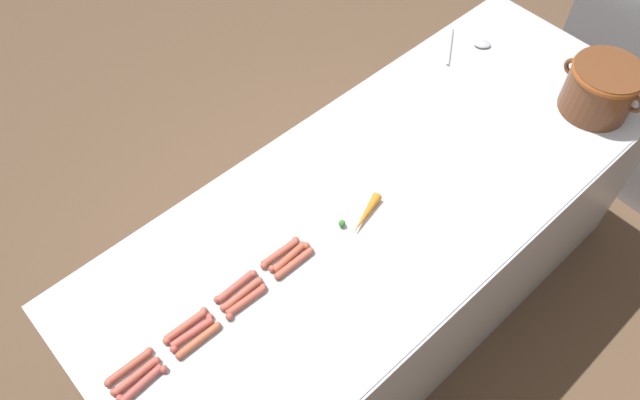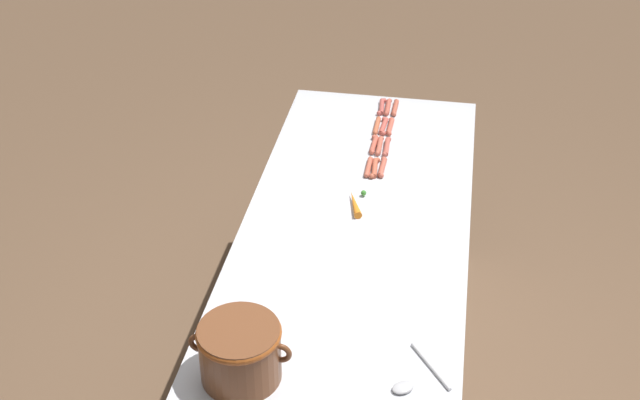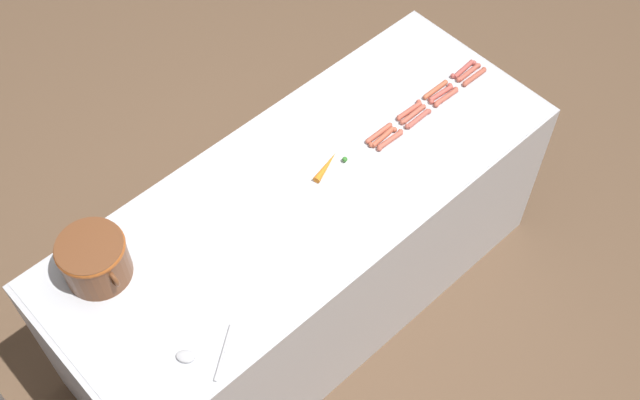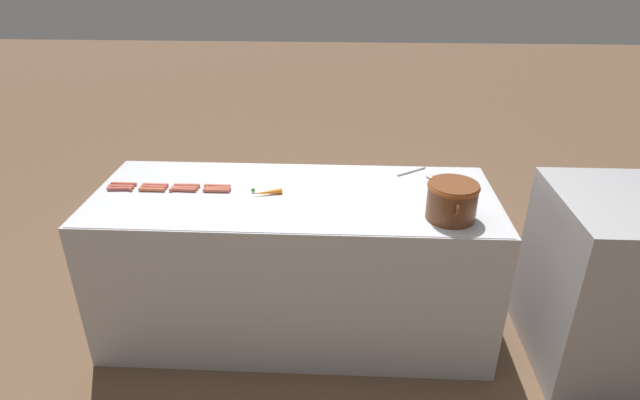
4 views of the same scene
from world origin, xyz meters
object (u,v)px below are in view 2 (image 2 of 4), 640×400
object	(u,v)px
hot_dog_8	(382,107)
hot_dog_11	(368,167)
serving_spoon	(412,380)
hot_dog_6	(380,146)
hot_dog_5	(384,126)
hot_dog_9	(377,126)
hot_dog_3	(382,167)
hot_dog_4	(388,107)
hot_dog_7	(375,168)
carrot	(355,203)
hot_dog_2	(387,147)
bean_pot	(240,350)
hot_dog_0	(395,108)
hot_dog_10	(373,145)
hot_dog_1	(390,127)

from	to	relation	value
hot_dog_8	hot_dog_11	world-z (taller)	same
serving_spoon	hot_dog_6	bearing A→B (deg)	-79.35
hot_dog_5	hot_dog_9	bearing A→B (deg)	0.70
hot_dog_8	hot_dog_11	bearing A→B (deg)	90.28
hot_dog_3	serving_spoon	bearing A→B (deg)	100.67
hot_dog_3	hot_dog_6	distance (m)	0.18
hot_dog_6	serving_spoon	size ratio (longest dim) A/B	0.65
hot_dog_4	hot_dog_9	xyz separation A→B (m)	(0.03, 0.19, 0.00)
hot_dog_7	carrot	size ratio (longest dim) A/B	0.87
hot_dog_2	carrot	size ratio (longest dim) A/B	0.87
hot_dog_6	bean_pot	bearing A→B (deg)	79.62
hot_dog_6	carrot	bearing A→B (deg)	84.55
serving_spoon	carrot	size ratio (longest dim) A/B	1.35
hot_dog_0	hot_dog_8	xyz separation A→B (m)	(0.06, 0.00, 0.00)
hot_dog_6	hot_dog_11	xyz separation A→B (m)	(0.03, 0.18, 0.00)
hot_dog_6	hot_dog_7	size ratio (longest dim) A/B	1.00
hot_dog_6	hot_dog_10	xyz separation A→B (m)	(0.03, -0.01, 0.00)
hot_dog_5	hot_dog_8	xyz separation A→B (m)	(0.03, -0.19, 0.00)
hot_dog_3	hot_dog_11	size ratio (longest dim) A/B	1.00
hot_dog_8	bean_pot	xyz separation A→B (m)	(0.23, 1.81, 0.10)
hot_dog_1	serving_spoon	world-z (taller)	hot_dog_1
hot_dog_9	hot_dog_11	xyz separation A→B (m)	(-0.00, 0.36, 0.00)
serving_spoon	hot_dog_7	bearing A→B (deg)	-77.76
hot_dog_0	bean_pot	xyz separation A→B (m)	(0.30, 1.81, 0.10)
hot_dog_4	hot_dog_8	world-z (taller)	same
hot_dog_7	hot_dog_6	bearing A→B (deg)	-89.72
hot_dog_3	hot_dog_10	distance (m)	0.19
hot_dog_2	carrot	xyz separation A→B (m)	(0.08, 0.47, 0.00)
hot_dog_3	hot_dog_5	distance (m)	0.36
hot_dog_0	hot_dog_4	bearing A→B (deg)	-0.94
hot_dog_4	hot_dog_5	world-z (taller)	same
hot_dog_2	hot_dog_7	distance (m)	0.19
hot_dog_5	hot_dog_6	distance (m)	0.18
hot_dog_5	hot_dog_3	bearing A→B (deg)	95.50
hot_dog_2	serving_spoon	world-z (taller)	hot_dog_2
hot_dog_6	hot_dog_10	size ratio (longest dim) A/B	1.00
hot_dog_0	hot_dog_4	xyz separation A→B (m)	(0.04, -0.00, 0.00)
hot_dog_4	hot_dog_9	world-z (taller)	same
hot_dog_0	hot_dog_11	bearing A→B (deg)	83.58
hot_dog_1	carrot	size ratio (longest dim) A/B	0.87
hot_dog_5	hot_dog_11	xyz separation A→B (m)	(0.03, 0.36, 0.00)
hot_dog_10	hot_dog_8	bearing A→B (deg)	-89.83
hot_dog_9	hot_dog_10	world-z (taller)	same
hot_dog_5	hot_dog_11	bearing A→B (deg)	85.71
hot_dog_7	serving_spoon	world-z (taller)	hot_dog_7
hot_dog_2	hot_dog_9	xyz separation A→B (m)	(0.07, -0.18, 0.00)
bean_pot	hot_dog_7	bearing A→B (deg)	-101.93
hot_dog_10	carrot	world-z (taller)	carrot
hot_dog_9	bean_pot	size ratio (longest dim) A/B	0.48
hot_dog_3	hot_dog_7	bearing A→B (deg)	19.46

